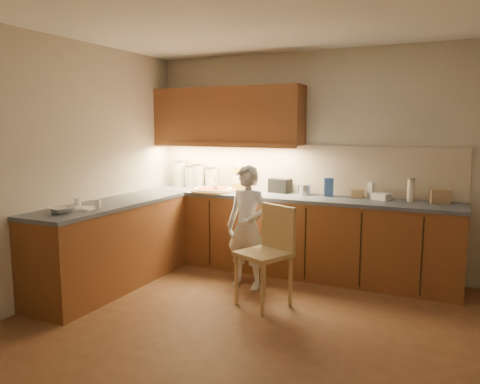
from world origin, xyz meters
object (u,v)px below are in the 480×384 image
Objects in this scene: child at (247,227)px; wooden_chair at (269,248)px; pizza_on_board at (213,190)px; toaster at (280,186)px; oil_jug at (238,177)px.

child is 1.36× the size of wooden_chair.
pizza_on_board is 0.83m from toaster.
wooden_chair is at bearing -53.22° from oil_jug.
oil_jug is (-0.53, 0.88, 0.42)m from child.
wooden_chair is (0.39, -0.35, -0.10)m from child.
child reaches higher than pizza_on_board.
toaster is at bearing 20.00° from pizza_on_board.
pizza_on_board is 1.84× the size of toaster.
wooden_chair is at bearing -35.68° from child.
pizza_on_board is at bearing -145.34° from toaster.
child is (0.73, -0.58, -0.29)m from pizza_on_board.
child reaches higher than toaster.
wooden_chair is at bearing -39.88° from pizza_on_board.
toaster is (0.04, 0.87, 0.35)m from child.
oil_jug reaches higher than pizza_on_board.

